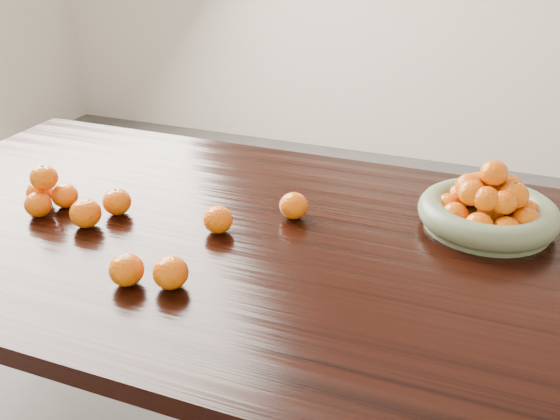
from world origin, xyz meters
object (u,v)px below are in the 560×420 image
(dining_table, at_px, (277,274))
(loose_orange_0, at_px, (117,202))
(orange_pyramid, at_px, (47,192))
(fruit_bowl, at_px, (489,209))

(dining_table, bearing_deg, loose_orange_0, -176.56)
(dining_table, height_order, loose_orange_0, loose_orange_0)
(dining_table, height_order, orange_pyramid, orange_pyramid)
(orange_pyramid, relative_size, loose_orange_0, 1.95)
(dining_table, bearing_deg, fruit_bowl, 27.97)
(dining_table, relative_size, loose_orange_0, 30.67)
(loose_orange_0, bearing_deg, orange_pyramid, -167.70)
(fruit_bowl, distance_m, orange_pyramid, 1.00)
(dining_table, xyz_separation_m, orange_pyramid, (-0.55, -0.06, 0.13))
(dining_table, distance_m, orange_pyramid, 0.57)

